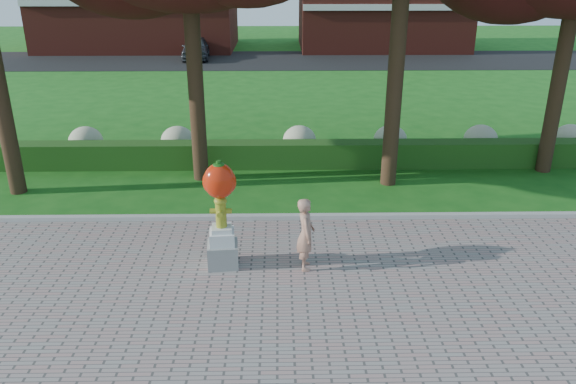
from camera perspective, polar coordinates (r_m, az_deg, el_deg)
The scene contains 9 objects.
ground at distance 11.40m, azimuth -2.49°, elevation -9.31°, with size 100.00×100.00×0.00m, color #175916.
curb at distance 14.02m, azimuth -2.21°, elevation -2.62°, with size 40.00×0.18×0.15m, color #ADADA5.
lawn_hedge at distance 17.62m, azimuth -1.97°, elevation 3.82°, with size 24.00×0.70×0.80m, color #204B15.
hydrangea_row at distance 18.53m, azimuth -0.16°, elevation 5.24°, with size 20.10×1.10×0.99m.
street at distance 38.19m, azimuth -1.47°, elevation 13.25°, with size 50.00×8.00×0.02m, color black.
building_right at distance 44.47m, azimuth 9.47°, elevation 18.38°, with size 12.00×8.00×6.40m, color maroon.
hydrant_sculpture at distance 11.51m, azimuth -6.83°, elevation -1.97°, with size 0.68×0.68×2.33m.
woman at distance 11.53m, azimuth 1.81°, elevation -4.27°, with size 0.57×0.37×1.56m, color tan.
parked_car at distance 39.02m, azimuth -9.38°, elevation 14.26°, with size 1.71×4.26×1.45m, color #3E4045.
Camera 1 is at (0.33, -9.72, 5.96)m, focal length 35.00 mm.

